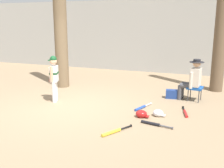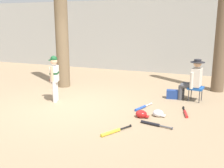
# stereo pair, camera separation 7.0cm
# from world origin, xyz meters

# --- Properties ---
(ground_plane) EXTENTS (60.00, 60.00, 0.00)m
(ground_plane) POSITION_xyz_m (0.00, 0.00, 0.00)
(ground_plane) COLOR #937A5B
(concrete_back_wall) EXTENTS (18.00, 0.36, 3.15)m
(concrete_back_wall) POSITION_xyz_m (0.00, 5.89, 1.58)
(concrete_back_wall) COLOR #9E9E99
(concrete_back_wall) RESTS_ON ground
(tree_near_player) EXTENTS (0.67, 0.67, 5.08)m
(tree_near_player) POSITION_xyz_m (-1.35, 1.96, 2.20)
(tree_near_player) COLOR brown
(tree_near_player) RESTS_ON ground
(tree_behind_spectator) EXTENTS (0.66, 0.66, 5.01)m
(tree_behind_spectator) POSITION_xyz_m (3.66, 3.23, 2.15)
(tree_behind_spectator) COLOR brown
(tree_behind_spectator) RESTS_ON ground
(young_ballplayer) EXTENTS (0.46, 0.56, 1.31)m
(young_ballplayer) POSITION_xyz_m (-0.64, 0.33, 0.74)
(young_ballplayer) COLOR white
(young_ballplayer) RESTS_ON ground
(folding_stool) EXTENTS (0.46, 0.46, 0.41)m
(folding_stool) POSITION_xyz_m (3.09, 1.79, 0.36)
(folding_stool) COLOR #194C9E
(folding_stool) RESTS_ON ground
(seated_spectator) EXTENTS (0.68, 0.54, 1.20)m
(seated_spectator) POSITION_xyz_m (2.99, 1.81, 0.64)
(seated_spectator) COLOR #47474C
(seated_spectator) RESTS_ON ground
(handbag_beside_stool) EXTENTS (0.36, 0.23, 0.26)m
(handbag_beside_stool) POSITION_xyz_m (2.44, 1.80, 0.13)
(handbag_beside_stool) COLOR navy
(handbag_beside_stool) RESTS_ON ground
(bat_yellow_trainer) EXTENTS (0.44, 0.74, 0.07)m
(bat_yellow_trainer) POSITION_xyz_m (1.72, -1.18, 0.03)
(bat_yellow_trainer) COLOR yellow
(bat_yellow_trainer) RESTS_ON ground
(bat_red_barrel) EXTENTS (0.23, 0.73, 0.07)m
(bat_red_barrel) POSITION_xyz_m (2.97, 0.52, 0.03)
(bat_red_barrel) COLOR red
(bat_red_barrel) RESTS_ON ground
(bat_black_composite) EXTENTS (0.73, 0.21, 0.07)m
(bat_black_composite) POSITION_xyz_m (2.38, -0.47, 0.03)
(bat_black_composite) COLOR black
(bat_black_composite) RESTS_ON ground
(bat_blue_youth) EXTENTS (0.30, 0.73, 0.07)m
(bat_blue_youth) POSITION_xyz_m (1.85, 0.55, 0.03)
(bat_blue_youth) COLOR #2347AD
(bat_blue_youth) RESTS_ON ground
(batting_helmet_red) EXTENTS (0.32, 0.25, 0.19)m
(batting_helmet_red) POSITION_xyz_m (2.01, -0.07, 0.08)
(batting_helmet_red) COLOR #A81919
(batting_helmet_red) RESTS_ON ground
(batting_helmet_white) EXTENTS (0.30, 0.23, 0.17)m
(batting_helmet_white) POSITION_xyz_m (2.37, 0.15, 0.07)
(batting_helmet_white) COLOR silver
(batting_helmet_white) RESTS_ON ground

